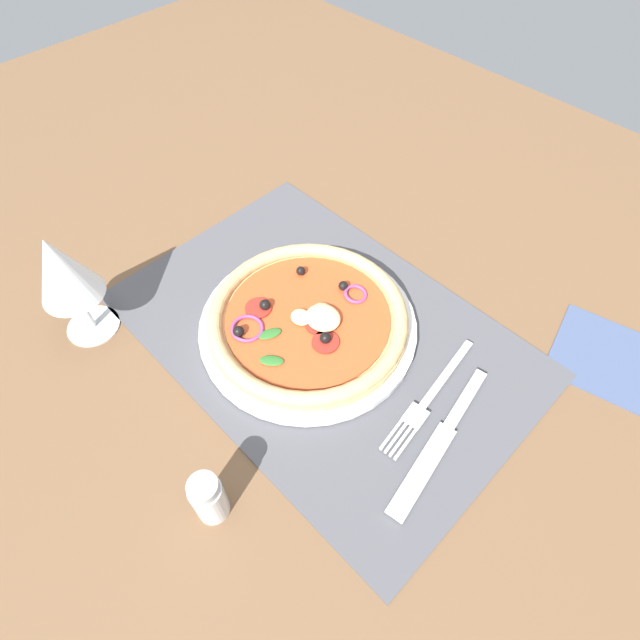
{
  "coord_description": "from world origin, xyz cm",
  "views": [
    {
      "loc": [
        -25.96,
        26.15,
        51.42
      ],
      "look_at": [
        0.52,
        0.0,
        2.42
      ],
      "focal_mm": 28.64,
      "sensor_mm": 36.0,
      "label": 1
    }
  ],
  "objects_px": {
    "knife": "(440,440)",
    "napkin": "(611,359)",
    "fork": "(427,401)",
    "plate": "(308,326)",
    "pepper_shaker": "(209,498)",
    "pizza": "(308,318)",
    "wine_glass": "(61,271)"
  },
  "relations": [
    {
      "from": "fork",
      "to": "napkin",
      "type": "relative_size",
      "value": 1.37
    },
    {
      "from": "knife",
      "to": "napkin",
      "type": "bearing_deg",
      "value": 151.11
    },
    {
      "from": "napkin",
      "to": "fork",
      "type": "bearing_deg",
      "value": 59.63
    },
    {
      "from": "plate",
      "to": "knife",
      "type": "height_order",
      "value": "plate"
    },
    {
      "from": "napkin",
      "to": "knife",
      "type": "bearing_deg",
      "value": 70.93
    },
    {
      "from": "wine_glass",
      "to": "pepper_shaker",
      "type": "height_order",
      "value": "wine_glass"
    },
    {
      "from": "knife",
      "to": "wine_glass",
      "type": "distance_m",
      "value": 0.45
    },
    {
      "from": "fork",
      "to": "pepper_shaker",
      "type": "relative_size",
      "value": 2.69
    },
    {
      "from": "plate",
      "to": "fork",
      "type": "height_order",
      "value": "plate"
    },
    {
      "from": "fork",
      "to": "pepper_shaker",
      "type": "xyz_separation_m",
      "value": [
        0.07,
        0.24,
        0.03
      ]
    },
    {
      "from": "pepper_shaker",
      "to": "pizza",
      "type": "bearing_deg",
      "value": -66.97
    },
    {
      "from": "wine_glass",
      "to": "plate",
      "type": "bearing_deg",
      "value": -135.91
    },
    {
      "from": "knife",
      "to": "pepper_shaker",
      "type": "bearing_deg",
      "value": -37.88
    },
    {
      "from": "wine_glass",
      "to": "napkin",
      "type": "bearing_deg",
      "value": -139.18
    },
    {
      "from": "pizza",
      "to": "napkin",
      "type": "height_order",
      "value": "pizza"
    },
    {
      "from": "pepper_shaker",
      "to": "plate",
      "type": "bearing_deg",
      "value": -66.96
    },
    {
      "from": "plate",
      "to": "wine_glass",
      "type": "xyz_separation_m",
      "value": [
        0.19,
        0.19,
        0.09
      ]
    },
    {
      "from": "pizza",
      "to": "fork",
      "type": "height_order",
      "value": "pizza"
    },
    {
      "from": "knife",
      "to": "napkin",
      "type": "height_order",
      "value": "knife"
    },
    {
      "from": "fork",
      "to": "wine_glass",
      "type": "distance_m",
      "value": 0.43
    },
    {
      "from": "napkin",
      "to": "pepper_shaker",
      "type": "xyz_separation_m",
      "value": [
        0.19,
        0.44,
        0.03
      ]
    },
    {
      "from": "pizza",
      "to": "pepper_shaker",
      "type": "xyz_separation_m",
      "value": [
        -0.09,
        0.22,
        0.01
      ]
    },
    {
      "from": "fork",
      "to": "knife",
      "type": "xyz_separation_m",
      "value": [
        -0.04,
        0.03,
        0.0
      ]
    },
    {
      "from": "pizza",
      "to": "plate",
      "type": "bearing_deg",
      "value": -61.28
    },
    {
      "from": "plate",
      "to": "pepper_shaker",
      "type": "distance_m",
      "value": 0.24
    },
    {
      "from": "wine_glass",
      "to": "knife",
      "type": "bearing_deg",
      "value": -155.33
    },
    {
      "from": "fork",
      "to": "knife",
      "type": "bearing_deg",
      "value": 48.12
    },
    {
      "from": "fork",
      "to": "napkin",
      "type": "xyz_separation_m",
      "value": [
        -0.12,
        -0.2,
        -0.0
      ]
    },
    {
      "from": "knife",
      "to": "wine_glass",
      "type": "height_order",
      "value": "wine_glass"
    },
    {
      "from": "wine_glass",
      "to": "napkin",
      "type": "relative_size",
      "value": 1.13
    },
    {
      "from": "plate",
      "to": "fork",
      "type": "distance_m",
      "value": 0.17
    },
    {
      "from": "plate",
      "to": "pepper_shaker",
      "type": "relative_size",
      "value": 3.98
    }
  ]
}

